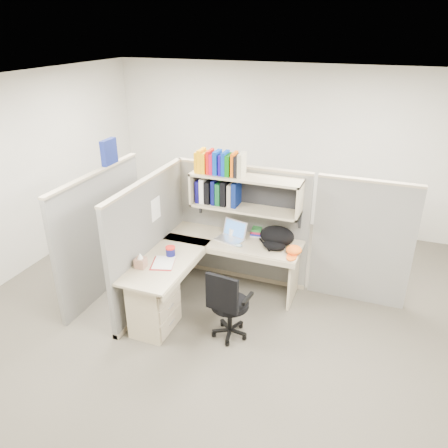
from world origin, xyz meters
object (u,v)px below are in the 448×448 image
at_px(backpack, 276,238).
at_px(task_chair, 228,314).
at_px(laptop, 230,232).
at_px(snack_canister, 170,251).
at_px(desk, 177,287).

distance_m(backpack, task_chair, 1.15).
height_order(laptop, backpack, backpack).
relative_size(backpack, snack_canister, 3.66).
bearing_deg(desk, laptop, 66.56).
bearing_deg(laptop, backpack, 17.99).
xyz_separation_m(laptop, snack_canister, (-0.52, -0.63, -0.06)).
height_order(laptop, task_chair, laptop).
distance_m(desk, snack_canister, 0.44).
xyz_separation_m(laptop, task_chair, (0.33, -0.95, -0.54)).
bearing_deg(task_chair, backpack, 74.92).
xyz_separation_m(desk, task_chair, (0.69, -0.12, -0.12)).
bearing_deg(backpack, laptop, 163.20).
bearing_deg(backpack, task_chair, -124.12).
relative_size(desk, backpack, 4.05).
bearing_deg(laptop, desk, -97.68).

